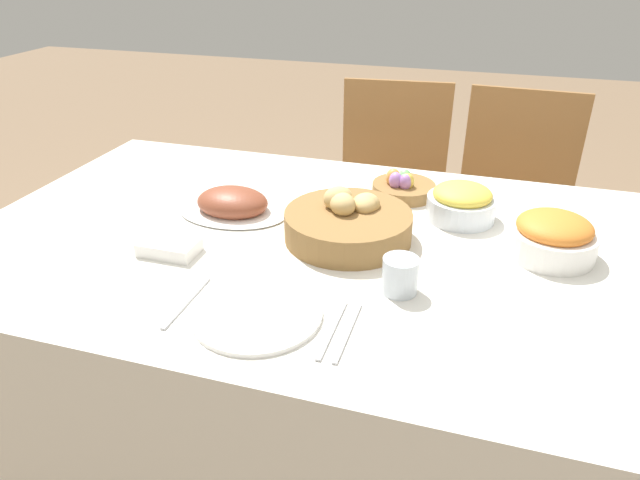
% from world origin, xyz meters
% --- Properties ---
extents(ground_plane, '(12.00, 12.00, 0.00)m').
position_xyz_m(ground_plane, '(0.00, 0.00, 0.00)').
color(ground_plane, '#7F664C').
extents(dining_table, '(1.75, 1.07, 0.78)m').
position_xyz_m(dining_table, '(0.00, 0.00, 0.39)').
color(dining_table, silver).
rests_on(dining_table, ground).
extents(chair_far_right, '(0.44, 0.44, 0.95)m').
position_xyz_m(chair_far_right, '(0.48, 0.89, 0.51)').
color(chair_far_right, olive).
rests_on(chair_far_right, ground).
extents(chair_far_center, '(0.46, 0.46, 0.95)m').
position_xyz_m(chair_far_center, '(0.02, 0.88, 0.51)').
color(chair_far_center, olive).
rests_on(chair_far_center, ground).
extents(bread_basket, '(0.31, 0.31, 0.12)m').
position_xyz_m(bread_basket, '(0.07, 0.02, 0.82)').
color(bread_basket, olive).
rests_on(bread_basket, dining_table).
extents(egg_basket, '(0.18, 0.18, 0.08)m').
position_xyz_m(egg_basket, '(0.15, 0.32, 0.81)').
color(egg_basket, olive).
rests_on(egg_basket, dining_table).
extents(ham_platter, '(0.30, 0.21, 0.08)m').
position_xyz_m(ham_platter, '(-0.26, 0.07, 0.80)').
color(ham_platter, white).
rests_on(ham_platter, dining_table).
extents(pineapple_bowl, '(0.18, 0.18, 0.10)m').
position_xyz_m(pineapple_bowl, '(0.32, 0.21, 0.82)').
color(pineapple_bowl, silver).
rests_on(pineapple_bowl, dining_table).
extents(carrot_bowl, '(0.20, 0.20, 0.10)m').
position_xyz_m(carrot_bowl, '(0.54, 0.08, 0.83)').
color(carrot_bowl, white).
rests_on(carrot_bowl, dining_table).
extents(dinner_plate, '(0.26, 0.26, 0.01)m').
position_xyz_m(dinner_plate, '(-0.02, -0.35, 0.78)').
color(dinner_plate, white).
rests_on(dinner_plate, dining_table).
extents(fork, '(0.01, 0.19, 0.00)m').
position_xyz_m(fork, '(-0.17, -0.35, 0.78)').
color(fork, '#B7B7BC').
rests_on(fork, dining_table).
extents(knife, '(0.01, 0.19, 0.00)m').
position_xyz_m(knife, '(0.13, -0.35, 0.78)').
color(knife, '#B7B7BC').
rests_on(knife, dining_table).
extents(spoon, '(0.01, 0.19, 0.00)m').
position_xyz_m(spoon, '(0.16, -0.35, 0.78)').
color(spoon, '#B7B7BC').
rests_on(spoon, dining_table).
extents(drinking_cup, '(0.08, 0.08, 0.08)m').
position_xyz_m(drinking_cup, '(0.23, -0.18, 0.82)').
color(drinking_cup, silver).
rests_on(drinking_cup, dining_table).
extents(butter_dish, '(0.13, 0.08, 0.03)m').
position_xyz_m(butter_dish, '(-0.31, -0.17, 0.79)').
color(butter_dish, white).
rests_on(butter_dish, dining_table).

